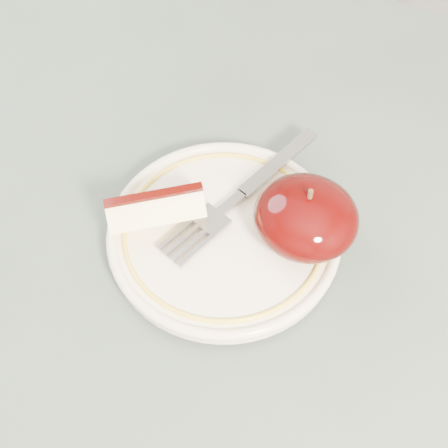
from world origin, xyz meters
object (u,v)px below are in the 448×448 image
at_px(fork, 241,195).
at_px(table, 139,334).
at_px(plate, 224,234).
at_px(apple_half, 306,217).

bearing_deg(fork, table, 172.79).
bearing_deg(table, plate, 53.66).
relative_size(table, fork, 5.06).
bearing_deg(plate, table, -126.34).
height_order(plate, apple_half, apple_half).
bearing_deg(fork, apple_half, -84.49).
distance_m(plate, fork, 0.04).
height_order(table, apple_half, apple_half).
xyz_separation_m(table, fork, (0.05, 0.11, 0.11)).
relative_size(plate, fork, 1.08).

